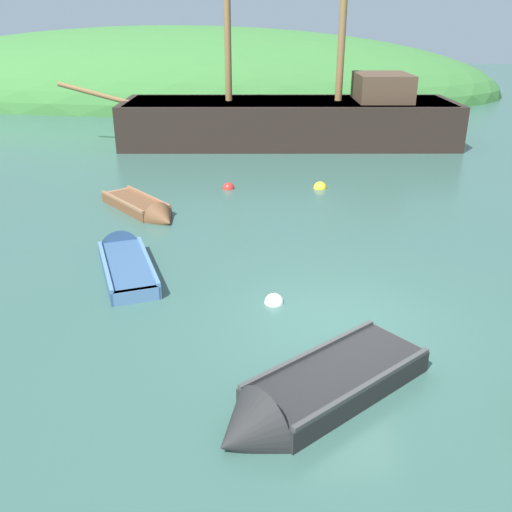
# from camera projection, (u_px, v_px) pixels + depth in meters

# --- Properties ---
(ground_plane) EXTENTS (120.00, 120.00, 0.00)m
(ground_plane) POSITION_uv_depth(u_px,v_px,m) (336.00, 322.00, 10.22)
(ground_plane) COLOR #33564C
(shore_hill) EXTENTS (45.92, 21.95, 9.05)m
(shore_hill) POSITION_uv_depth(u_px,v_px,m) (177.00, 92.00, 40.60)
(shore_hill) COLOR #387033
(shore_hill) RESTS_ON ground
(sailing_ship) EXTENTS (16.87, 4.80, 11.32)m
(sailing_ship) POSITION_uv_depth(u_px,v_px,m) (292.00, 128.00, 24.13)
(sailing_ship) COLOR black
(sailing_ship) RESTS_ON ground
(rowboat_center) EXTENTS (3.44, 3.30, 1.12)m
(rowboat_center) POSITION_uv_depth(u_px,v_px,m) (308.00, 399.00, 7.99)
(rowboat_center) COLOR black
(rowboat_center) RESTS_ON ground
(rowboat_outer_right) EXTENTS (2.18, 3.48, 0.93)m
(rowboat_outer_right) POSITION_uv_depth(u_px,v_px,m) (124.00, 262.00, 12.50)
(rowboat_outer_right) COLOR #335175
(rowboat_outer_right) RESTS_ON ground
(rowboat_far) EXTENTS (2.81, 2.94, 0.86)m
(rowboat_far) POSITION_uv_depth(u_px,v_px,m) (144.00, 210.00, 15.82)
(rowboat_far) COLOR brown
(rowboat_far) RESTS_ON ground
(buoy_red) EXTENTS (0.39, 0.39, 0.39)m
(buoy_red) POSITION_uv_depth(u_px,v_px,m) (228.00, 188.00, 18.09)
(buoy_red) COLOR red
(buoy_red) RESTS_ON ground
(buoy_white) EXTENTS (0.38, 0.38, 0.38)m
(buoy_white) POSITION_uv_depth(u_px,v_px,m) (274.00, 303.00, 10.90)
(buoy_white) COLOR white
(buoy_white) RESTS_ON ground
(buoy_yellow) EXTENTS (0.43, 0.43, 0.43)m
(buoy_yellow) POSITION_uv_depth(u_px,v_px,m) (320.00, 188.00, 18.11)
(buoy_yellow) COLOR yellow
(buoy_yellow) RESTS_ON ground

